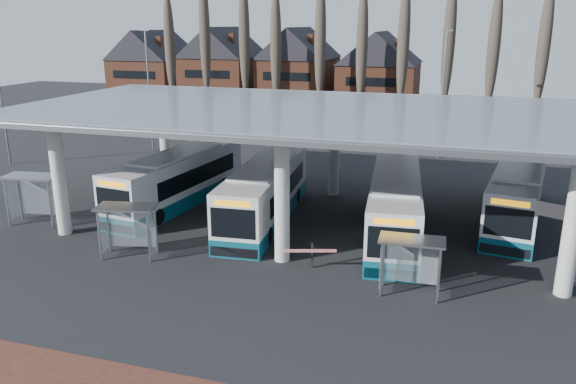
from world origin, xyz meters
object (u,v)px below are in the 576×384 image
(shelter_1, at_px, (128,219))
(shelter_2, at_px, (411,253))
(bus_3, at_px, (517,195))
(bus_0, at_px, (179,179))
(bus_2, at_px, (395,207))
(bus_1, at_px, (265,193))
(shelter_0, at_px, (34,188))

(shelter_1, distance_m, shelter_2, 13.06)
(bus_3, xyz_separation_m, shelter_2, (-4.84, -10.68, 0.26))
(bus_0, xyz_separation_m, bus_2, (13.19, -1.49, -0.01))
(bus_1, distance_m, shelter_1, 8.14)
(shelter_0, bearing_deg, shelter_2, -16.26)
(bus_1, bearing_deg, bus_3, 11.19)
(bus_1, distance_m, shelter_2, 11.05)
(bus_0, distance_m, bus_2, 13.27)
(shelter_0, bearing_deg, bus_0, 33.63)
(shelter_0, distance_m, shelter_2, 20.68)
(bus_1, height_order, bus_2, bus_1)
(bus_2, xyz_separation_m, shelter_1, (-11.65, -6.50, 0.33))
(shelter_0, bearing_deg, bus_2, 2.75)
(bus_0, bearing_deg, bus_1, -4.21)
(bus_2, bearing_deg, shelter_1, -156.52)
(shelter_1, relative_size, shelter_2, 1.11)
(bus_0, bearing_deg, bus_2, 0.43)
(bus_1, height_order, shelter_2, bus_1)
(bus_2, relative_size, shelter_0, 3.71)
(bus_2, bearing_deg, bus_3, 27.54)
(bus_2, height_order, shelter_1, bus_2)
(bus_2, height_order, shelter_2, bus_2)
(bus_2, relative_size, shelter_2, 4.41)
(bus_2, distance_m, bus_3, 7.47)
(bus_2, distance_m, shelter_1, 13.35)
(bus_0, xyz_separation_m, bus_1, (5.98, -1.17, 0.00))
(bus_1, relative_size, bus_2, 1.01)
(bus_0, height_order, shelter_1, bus_0)
(bus_3, bearing_deg, bus_1, -155.71)
(bus_2, distance_m, shelter_2, 6.74)
(bus_1, height_order, shelter_1, bus_1)
(bus_1, xyz_separation_m, bus_2, (7.21, -0.32, -0.01))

